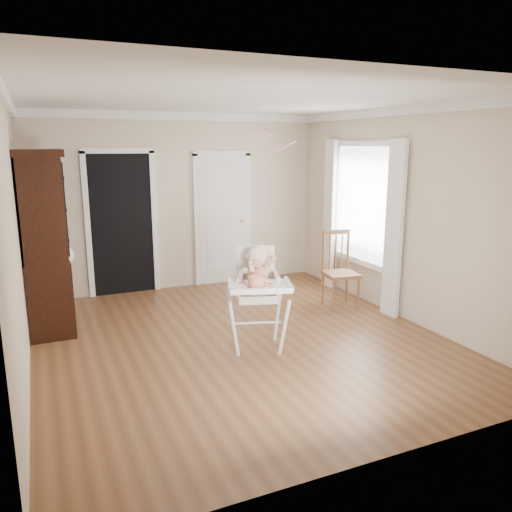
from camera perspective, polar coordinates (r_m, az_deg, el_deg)
name	(u,v)px	position (r m, az deg, el deg)	size (l,w,h in m)	color
floor	(241,340)	(5.90, -1.76, -9.57)	(5.00, 5.00, 0.00)	brown
ceiling	(239,98)	(5.48, -1.96, 17.57)	(5.00, 5.00, 0.00)	white
wall_back	(180,202)	(7.88, -8.72, 6.10)	(4.50, 4.50, 0.00)	beige
wall_left	(15,241)	(5.14, -25.79, 1.53)	(5.00, 5.00, 0.00)	beige
wall_right	(402,214)	(6.69, 16.36, 4.59)	(5.00, 5.00, 0.00)	beige
crown_molding	(239,104)	(5.47, -1.95, 16.95)	(4.50, 5.00, 0.12)	white
doorway	(122,221)	(7.71, -15.10, 3.86)	(1.06, 0.05, 2.22)	black
closet_door	(223,220)	(8.11, -3.81, 4.08)	(0.96, 0.09, 2.13)	white
window_right	(361,212)	(7.28, 11.86, 4.95)	(0.13, 1.84, 2.30)	white
high_chair	(257,287)	(5.45, 0.12, -3.51)	(0.87, 0.98, 1.15)	white
baby	(257,271)	(5.43, 0.11, -1.69)	(0.32, 0.31, 0.52)	beige
cake	(257,281)	(5.13, 0.10, -2.90)	(0.23, 0.23, 0.11)	silver
sippy_cup	(240,276)	(5.29, -1.83, -2.26)	(0.07, 0.07, 0.16)	pink
china_cabinet	(45,240)	(6.58, -22.98, 1.65)	(0.57, 1.29, 2.17)	black
dining_chair	(340,272)	(7.05, 9.56, -1.78)	(0.49, 0.49, 1.06)	brown
streamer	(261,132)	(6.94, 0.59, 13.99)	(0.03, 0.50, 0.02)	pink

